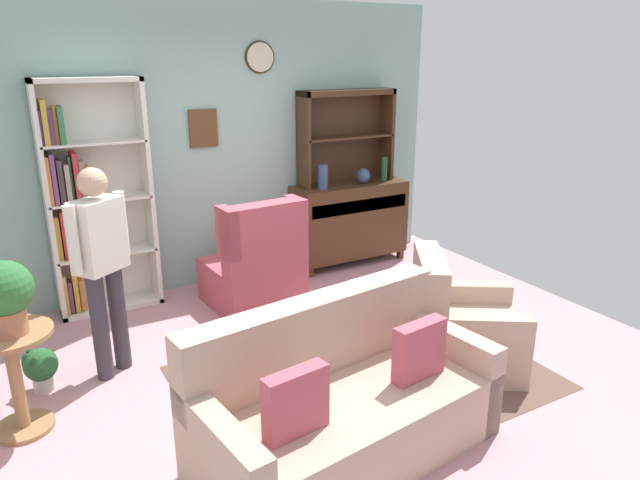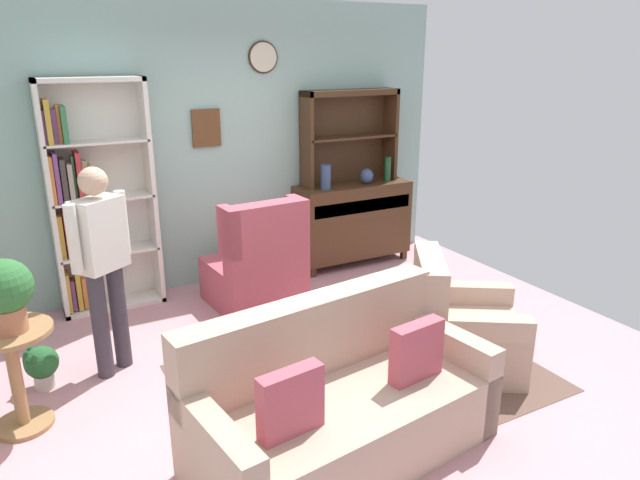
{
  "view_description": "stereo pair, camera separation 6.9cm",
  "coord_description": "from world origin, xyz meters",
  "px_view_note": "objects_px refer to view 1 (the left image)",
  "views": [
    {
      "loc": [
        -1.95,
        -3.42,
        2.31
      ],
      "look_at": [
        0.1,
        0.2,
        0.95
      ],
      "focal_mm": 32.58,
      "sensor_mm": 36.0,
      "label": 1
    },
    {
      "loc": [
        -1.89,
        -3.45,
        2.31
      ],
      "look_at": [
        0.1,
        0.2,
        0.95
      ],
      "focal_mm": 32.58,
      "sensor_mm": 36.0,
      "label": 2
    }
  ],
  "objects_px": {
    "plant_stand": "(14,371)",
    "potted_plant_large": "(3,292)",
    "wingback_chair": "(256,268)",
    "bookshelf": "(89,201)",
    "sideboard": "(349,220)",
    "bottle_wine": "(384,169)",
    "couch_floral": "(342,405)",
    "person_reading": "(102,259)",
    "armchair_floral": "(460,330)",
    "coffee_table": "(302,329)",
    "vase_tall": "(323,177)",
    "book_stack": "(299,325)",
    "vase_round": "(363,176)",
    "sideboard_hutch": "(345,124)",
    "potted_plant_small": "(40,367)"
  },
  "relations": [
    {
      "from": "armchair_floral",
      "to": "wingback_chair",
      "type": "distance_m",
      "value": 1.98
    },
    {
      "from": "sideboard",
      "to": "plant_stand",
      "type": "height_order",
      "value": "sideboard"
    },
    {
      "from": "bottle_wine",
      "to": "wingback_chair",
      "type": "relative_size",
      "value": 0.26
    },
    {
      "from": "vase_tall",
      "to": "bottle_wine",
      "type": "distance_m",
      "value": 0.78
    },
    {
      "from": "bottle_wine",
      "to": "armchair_floral",
      "type": "bearing_deg",
      "value": -111.05
    },
    {
      "from": "bookshelf",
      "to": "person_reading",
      "type": "distance_m",
      "value": 1.25
    },
    {
      "from": "sideboard_hutch",
      "to": "plant_stand",
      "type": "bearing_deg",
      "value": -153.8
    },
    {
      "from": "bookshelf",
      "to": "sideboard",
      "type": "distance_m",
      "value": 2.74
    },
    {
      "from": "armchair_floral",
      "to": "book_stack",
      "type": "bearing_deg",
      "value": 161.37
    },
    {
      "from": "plant_stand",
      "to": "person_reading",
      "type": "bearing_deg",
      "value": 34.29
    },
    {
      "from": "vase_tall",
      "to": "bookshelf",
      "type": "bearing_deg",
      "value": 175.94
    },
    {
      "from": "potted_plant_large",
      "to": "coffee_table",
      "type": "xyz_separation_m",
      "value": [
        1.86,
        -0.23,
        -0.6
      ]
    },
    {
      "from": "bottle_wine",
      "to": "couch_floral",
      "type": "distance_m",
      "value": 3.53
    },
    {
      "from": "bottle_wine",
      "to": "potted_plant_large",
      "type": "height_order",
      "value": "bottle_wine"
    },
    {
      "from": "vase_round",
      "to": "wingback_chair",
      "type": "bearing_deg",
      "value": -160.98
    },
    {
      "from": "bookshelf",
      "to": "book_stack",
      "type": "distance_m",
      "value": 2.36
    },
    {
      "from": "bottle_wine",
      "to": "coffee_table",
      "type": "xyz_separation_m",
      "value": [
        -1.97,
        -1.77,
        -0.71
      ]
    },
    {
      "from": "plant_stand",
      "to": "vase_round",
      "type": "bearing_deg",
      "value": 23.04
    },
    {
      "from": "vase_tall",
      "to": "armchair_floral",
      "type": "relative_size",
      "value": 0.25
    },
    {
      "from": "bottle_wine",
      "to": "person_reading",
      "type": "height_order",
      "value": "person_reading"
    },
    {
      "from": "bookshelf",
      "to": "bottle_wine",
      "type": "height_order",
      "value": "bookshelf"
    },
    {
      "from": "couch_floral",
      "to": "person_reading",
      "type": "relative_size",
      "value": 1.22
    },
    {
      "from": "wingback_chair",
      "to": "bookshelf",
      "type": "bearing_deg",
      "value": 152.25
    },
    {
      "from": "vase_tall",
      "to": "armchair_floral",
      "type": "height_order",
      "value": "vase_tall"
    },
    {
      "from": "vase_tall",
      "to": "book_stack",
      "type": "height_order",
      "value": "vase_tall"
    },
    {
      "from": "plant_stand",
      "to": "coffee_table",
      "type": "bearing_deg",
      "value": -7.96
    },
    {
      "from": "sideboard_hutch",
      "to": "armchair_floral",
      "type": "relative_size",
      "value": 1.04
    },
    {
      "from": "bottle_wine",
      "to": "wingback_chair",
      "type": "xyz_separation_m",
      "value": [
        -1.79,
        -0.51,
        -0.68
      ]
    },
    {
      "from": "vase_tall",
      "to": "plant_stand",
      "type": "bearing_deg",
      "value": -153.76
    },
    {
      "from": "vase_tall",
      "to": "vase_round",
      "type": "relative_size",
      "value": 1.53
    },
    {
      "from": "potted_plant_small",
      "to": "couch_floral",
      "type": "bearing_deg",
      "value": -46.44
    },
    {
      "from": "bookshelf",
      "to": "couch_floral",
      "type": "xyz_separation_m",
      "value": [
        0.9,
        -2.85,
        -0.73
      ]
    },
    {
      "from": "sideboard_hutch",
      "to": "couch_floral",
      "type": "xyz_separation_m",
      "value": [
        -1.79,
        -2.87,
        -1.25
      ]
    },
    {
      "from": "vase_round",
      "to": "book_stack",
      "type": "distance_m",
      "value": 2.65
    },
    {
      "from": "vase_round",
      "to": "plant_stand",
      "type": "bearing_deg",
      "value": -156.96
    },
    {
      "from": "bottle_wine",
      "to": "plant_stand",
      "type": "xyz_separation_m",
      "value": [
        -3.85,
        -1.5,
        -0.64
      ]
    },
    {
      "from": "book_stack",
      "to": "sideboard",
      "type": "bearing_deg",
      "value": 49.7
    },
    {
      "from": "bookshelf",
      "to": "vase_tall",
      "type": "relative_size",
      "value": 8.05
    },
    {
      "from": "vase_tall",
      "to": "plant_stand",
      "type": "relative_size",
      "value": 0.38
    },
    {
      "from": "vase_tall",
      "to": "plant_stand",
      "type": "xyz_separation_m",
      "value": [
        -3.07,
        -1.51,
        -0.63
      ]
    },
    {
      "from": "armchair_floral",
      "to": "coffee_table",
      "type": "bearing_deg",
      "value": 156.05
    },
    {
      "from": "bottle_wine",
      "to": "plant_stand",
      "type": "height_order",
      "value": "bottle_wine"
    },
    {
      "from": "sideboard",
      "to": "person_reading",
      "type": "distance_m",
      "value": 3.06
    },
    {
      "from": "sideboard_hutch",
      "to": "book_stack",
      "type": "relative_size",
      "value": 5.45
    },
    {
      "from": "potted_plant_large",
      "to": "book_stack",
      "type": "relative_size",
      "value": 2.28
    },
    {
      "from": "plant_stand",
      "to": "bottle_wine",
      "type": "bearing_deg",
      "value": 21.34
    },
    {
      "from": "potted_plant_large",
      "to": "wingback_chair",
      "type": "bearing_deg",
      "value": 26.88
    },
    {
      "from": "bookshelf",
      "to": "sideboard",
      "type": "relative_size",
      "value": 1.62
    },
    {
      "from": "plant_stand",
      "to": "potted_plant_large",
      "type": "bearing_deg",
      "value": -61.0
    },
    {
      "from": "plant_stand",
      "to": "book_stack",
      "type": "xyz_separation_m",
      "value": [
        1.81,
        -0.36,
        0.02
      ]
    }
  ]
}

